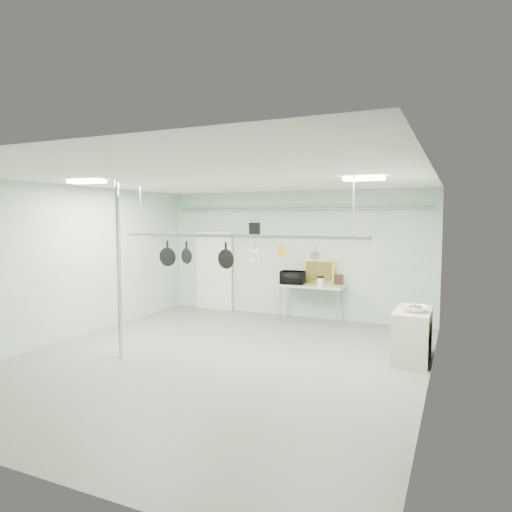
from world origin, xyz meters
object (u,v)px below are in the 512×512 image
at_px(fruit_bowl, 415,309).
at_px(skillet_right, 226,256).
at_px(side_cabinet, 412,335).
at_px(coffee_canister, 320,282).
at_px(chrome_pole, 119,269).
at_px(pot_rack, 236,234).
at_px(prep_table, 312,287).
at_px(microwave, 293,277).
at_px(skillet_left, 167,253).
at_px(skillet_mid, 186,252).

height_order(fruit_bowl, skillet_right, skillet_right).
height_order(side_cabinet, coffee_canister, coffee_canister).
xyz_separation_m(chrome_pole, coffee_canister, (2.57, 4.00, -0.59)).
distance_m(chrome_pole, skillet_right, 1.93).
height_order(pot_rack, coffee_canister, pot_rack).
bearing_deg(side_cabinet, coffee_canister, 138.68).
distance_m(prep_table, pot_rack, 3.61).
xyz_separation_m(chrome_pole, skillet_right, (1.69, 0.90, 0.24)).
relative_size(microwave, skillet_right, 1.17).
height_order(prep_table, pot_rack, pot_rack).
bearing_deg(skillet_right, microwave, 96.81).
relative_size(chrome_pole, coffee_canister, 15.64).
xyz_separation_m(coffee_canister, fruit_bowl, (2.32, -2.15, -0.06)).
xyz_separation_m(prep_table, side_cabinet, (2.55, -2.20, -0.38)).
xyz_separation_m(chrome_pole, fruit_bowl, (4.90, 1.85, -0.65)).
distance_m(side_cabinet, skillet_right, 3.62).
distance_m(prep_table, skillet_left, 3.93).
xyz_separation_m(skillet_left, skillet_mid, (0.43, 0.00, 0.04)).
bearing_deg(side_cabinet, fruit_bowl, -72.36).
bearing_deg(prep_table, side_cabinet, -40.79).
distance_m(fruit_bowl, skillet_left, 4.66).
distance_m(microwave, skillet_right, 3.32).
bearing_deg(fruit_bowl, skillet_mid, -166.79).
bearing_deg(skillet_mid, side_cabinet, 36.24).
bearing_deg(prep_table, fruit_bowl, -42.14).
relative_size(microwave, skillet_left, 1.19).
height_order(prep_table, skillet_mid, skillet_mid).
distance_m(side_cabinet, fruit_bowl, 0.53).
xyz_separation_m(side_cabinet, skillet_left, (-4.43, -1.10, 1.39)).
bearing_deg(fruit_bowl, prep_table, 137.86).
xyz_separation_m(pot_rack, fruit_bowl, (3.00, 0.95, -1.28)).
bearing_deg(prep_table, chrome_pole, -118.71).
bearing_deg(prep_table, skillet_mid, -113.67).
distance_m(pot_rack, skillet_left, 1.53).
height_order(prep_table, fruit_bowl, fruit_bowl).
distance_m(side_cabinet, skillet_mid, 4.39).
relative_size(chrome_pole, skillet_right, 6.54).
bearing_deg(fruit_bowl, microwave, 143.38).
xyz_separation_m(fruit_bowl, skillet_right, (-3.20, -0.95, 0.89)).
xyz_separation_m(chrome_pole, pot_rack, (1.90, 0.90, 0.63)).
bearing_deg(microwave, skillet_mid, 66.92).
xyz_separation_m(microwave, skillet_mid, (-0.98, -3.22, 0.82)).
distance_m(skillet_left, skillet_mid, 0.43).
bearing_deg(chrome_pole, pot_rack, 25.35).
height_order(microwave, skillet_mid, skillet_mid).
distance_m(prep_table, fruit_bowl, 3.51).
bearing_deg(fruit_bowl, pot_rack, -162.42).
bearing_deg(microwave, prep_table, -176.80).
relative_size(fruit_bowl, skillet_left, 0.88).
height_order(coffee_canister, skillet_mid, skillet_mid).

